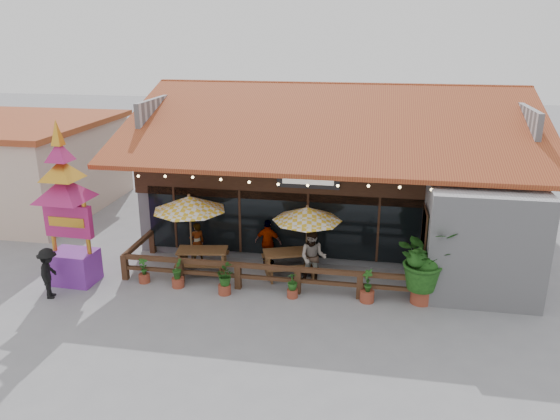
% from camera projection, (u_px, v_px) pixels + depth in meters
% --- Properties ---
extents(ground, '(100.00, 100.00, 0.00)m').
position_uv_depth(ground, '(315.00, 287.00, 18.23)').
color(ground, gray).
rests_on(ground, ground).
extents(restaurant_building, '(15.50, 14.73, 6.09)m').
position_uv_depth(restaurant_building, '(339.00, 174.00, 23.66)').
color(restaurant_building, '#B4B3B9').
rests_on(restaurant_building, ground).
extents(patio_railing, '(10.00, 2.60, 0.92)m').
position_uv_depth(patio_railing, '(247.00, 269.00, 18.17)').
color(patio_railing, '#4D2C1B').
rests_on(patio_railing, ground).
extents(neighbor_building, '(8.40, 8.40, 4.22)m').
position_uv_depth(neighbor_building, '(14.00, 165.00, 25.67)').
color(neighbor_building, beige).
rests_on(neighbor_building, ground).
extents(umbrella_left, '(2.78, 2.78, 2.77)m').
position_uv_depth(umbrella_left, '(189.00, 203.00, 19.05)').
color(umbrella_left, brown).
rests_on(umbrella_left, ground).
extents(umbrella_right, '(2.66, 2.66, 2.56)m').
position_uv_depth(umbrella_right, '(307.00, 214.00, 18.54)').
color(umbrella_right, brown).
rests_on(umbrella_right, ground).
extents(picnic_table_left, '(1.96, 1.76, 0.84)m').
position_uv_depth(picnic_table_left, '(202.00, 257.00, 19.28)').
color(picnic_table_left, brown).
rests_on(picnic_table_left, ground).
extents(picnic_table_right, '(2.19, 2.04, 0.85)m').
position_uv_depth(picnic_table_right, '(289.00, 259.00, 19.08)').
color(picnic_table_right, brown).
rests_on(picnic_table_right, ground).
extents(thai_sign_tower, '(2.29, 2.29, 5.97)m').
position_uv_depth(thai_sign_tower, '(65.00, 193.00, 17.66)').
color(thai_sign_tower, purple).
rests_on(thai_sign_tower, ground).
extents(tropical_plant, '(2.41, 2.35, 2.53)m').
position_uv_depth(tropical_plant, '(424.00, 260.00, 16.79)').
color(tropical_plant, brown).
rests_on(tropical_plant, ground).
extents(diner_a, '(0.68, 0.64, 1.55)m').
position_uv_depth(diner_a, '(197.00, 243.00, 19.93)').
color(diner_a, '#382012').
rests_on(diner_a, ground).
extents(diner_b, '(0.98, 0.80, 1.90)m').
position_uv_depth(diner_b, '(313.00, 258.00, 18.23)').
color(diner_b, '#382012').
rests_on(diner_b, ground).
extents(diner_c, '(1.03, 0.50, 1.70)m').
position_uv_depth(diner_c, '(268.00, 242.00, 19.79)').
color(diner_c, '#382012').
rests_on(diner_c, ground).
extents(pedestrian, '(0.93, 1.22, 1.68)m').
position_uv_depth(pedestrian, '(49.00, 273.00, 17.33)').
color(pedestrian, black).
rests_on(pedestrian, ground).
extents(planter_a, '(0.37, 0.37, 0.92)m').
position_uv_depth(planter_a, '(144.00, 272.00, 18.49)').
color(planter_a, brown).
rests_on(planter_a, ground).
extents(planter_b, '(0.41, 0.41, 1.01)m').
position_uv_depth(planter_b, '(178.00, 274.00, 18.14)').
color(planter_b, brown).
rests_on(planter_b, ground).
extents(planter_c, '(0.79, 0.81, 1.01)m').
position_uv_depth(planter_c, '(224.00, 278.00, 17.62)').
color(planter_c, brown).
rests_on(planter_c, ground).
extents(planter_d, '(0.42, 0.42, 0.85)m').
position_uv_depth(planter_d, '(292.00, 286.00, 17.44)').
color(planter_d, brown).
rests_on(planter_d, ground).
extents(planter_e, '(0.45, 0.48, 1.11)m').
position_uv_depth(planter_e, '(367.00, 288.00, 17.16)').
color(planter_e, brown).
rests_on(planter_e, ground).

